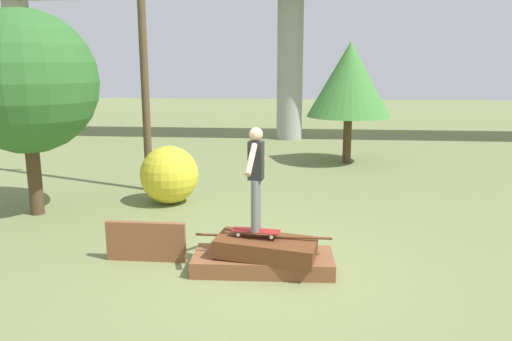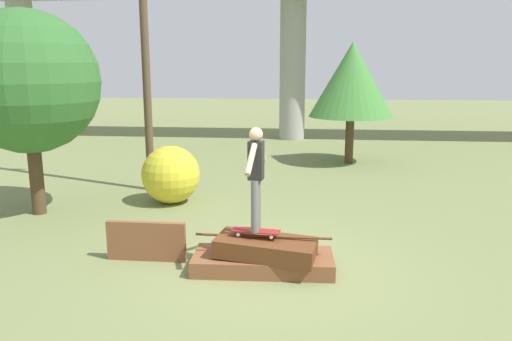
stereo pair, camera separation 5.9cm
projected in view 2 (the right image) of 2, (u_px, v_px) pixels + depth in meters
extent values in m
plane|color=olive|center=(263.00, 269.00, 7.97)|extent=(80.00, 80.00, 0.00)
cube|color=brown|center=(263.00, 262.00, 7.94)|extent=(2.25, 0.99, 0.26)
cube|color=#5B3319|center=(266.00, 247.00, 7.82)|extent=(1.65, 0.97, 0.34)
cylinder|color=#5B3319|center=(263.00, 236.00, 7.85)|extent=(2.16, 0.04, 0.04)
cube|color=brown|center=(146.00, 241.00, 8.28)|extent=(1.33, 0.11, 0.67)
cube|color=maroon|center=(256.00, 231.00, 7.82)|extent=(0.78, 0.31, 0.01)
cylinder|color=silver|center=(274.00, 233.00, 7.86)|extent=(0.06, 0.04, 0.05)
cylinder|color=silver|center=(271.00, 237.00, 7.68)|extent=(0.06, 0.04, 0.05)
cylinder|color=silver|center=(241.00, 231.00, 7.97)|extent=(0.06, 0.04, 0.05)
cylinder|color=silver|center=(238.00, 235.00, 7.79)|extent=(0.06, 0.04, 0.05)
cylinder|color=slate|center=(257.00, 204.00, 7.81)|extent=(0.12, 0.12, 0.82)
cylinder|color=slate|center=(255.00, 207.00, 7.65)|extent=(0.12, 0.12, 0.82)
cube|color=black|center=(256.00, 160.00, 7.58)|extent=(0.24, 0.24, 0.59)
sphere|color=tan|center=(256.00, 134.00, 7.50)|extent=(0.21, 0.21, 0.21)
cylinder|color=tan|center=(261.00, 152.00, 7.88)|extent=(0.15, 0.51, 0.43)
cylinder|color=tan|center=(251.00, 159.00, 7.25)|extent=(0.15, 0.51, 0.43)
cylinder|color=#9E9E99|center=(25.00, 67.00, 22.52)|extent=(1.10, 1.10, 6.15)
cylinder|color=#9E9E99|center=(293.00, 68.00, 21.32)|extent=(1.10, 1.10, 6.15)
cylinder|color=brown|center=(144.00, 16.00, 12.15)|extent=(0.20, 0.20, 8.71)
cylinder|color=#4C3823|center=(349.00, 140.00, 16.42)|extent=(0.27, 0.27, 1.54)
cone|color=#428438|center=(352.00, 79.00, 16.01)|extent=(2.72, 2.72, 2.38)
cylinder|color=#4C3823|center=(37.00, 178.00, 10.80)|extent=(0.29, 0.29, 1.59)
sphere|color=#336B2D|center=(27.00, 82.00, 10.37)|extent=(2.99, 2.99, 2.99)
sphere|color=gold|center=(171.00, 175.00, 11.68)|extent=(1.36, 1.36, 1.36)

